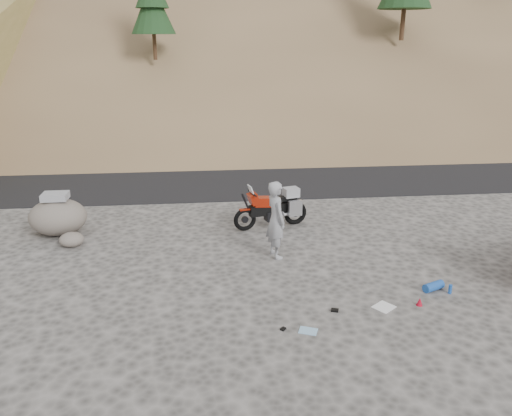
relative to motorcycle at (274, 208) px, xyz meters
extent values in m
plane|color=#413F3C|center=(-0.07, -3.09, -0.57)|extent=(140.00, 140.00, 0.00)
cube|color=black|center=(-0.07, 5.91, -0.57)|extent=(120.00, 7.00, 0.05)
cylinder|color=#392715|center=(-4.07, 10.91, 4.33)|extent=(0.17, 0.17, 1.40)
cone|color=#163118|center=(-4.07, 10.91, 5.87)|extent=(2.00, 2.00, 2.25)
cylinder|color=#392715|center=(7.93, 11.91, 5.38)|extent=(0.22, 0.22, 1.82)
torus|color=black|center=(-0.86, -0.22, -0.24)|extent=(0.67, 0.28, 0.66)
cylinder|color=black|center=(-0.86, -0.22, -0.24)|extent=(0.21, 0.11, 0.20)
torus|color=black|center=(0.64, 0.17, -0.24)|extent=(0.72, 0.31, 0.70)
cylinder|color=black|center=(0.64, 0.17, -0.24)|extent=(0.23, 0.13, 0.22)
cylinder|color=black|center=(-0.78, -0.20, 0.13)|extent=(0.38, 0.15, 0.81)
cylinder|color=black|center=(-0.65, -0.17, 0.51)|extent=(0.20, 0.61, 0.04)
cube|color=black|center=(-0.13, -0.03, -0.02)|extent=(1.23, 0.54, 0.30)
cube|color=black|center=(-0.04, -0.01, -0.22)|extent=(0.51, 0.41, 0.28)
cube|color=maroon|center=(-0.36, -0.09, 0.23)|extent=(0.59, 0.42, 0.31)
cube|color=maroon|center=(-0.62, -0.16, 0.35)|extent=(0.38, 0.41, 0.35)
cube|color=silver|center=(-0.69, -0.18, 0.62)|extent=(0.19, 0.32, 0.26)
cube|color=black|center=(0.11, 0.03, 0.25)|extent=(0.59, 0.35, 0.12)
cube|color=black|center=(0.48, 0.13, 0.21)|extent=(0.39, 0.26, 0.10)
cube|color=silver|center=(0.58, -0.12, 0.01)|extent=(0.42, 0.22, 0.45)
cube|color=silver|center=(0.45, 0.39, 0.01)|extent=(0.42, 0.22, 0.45)
cube|color=gray|center=(0.50, 0.13, 0.41)|extent=(0.49, 0.44, 0.26)
cube|color=maroon|center=(-0.86, -0.22, 0.06)|extent=(0.32, 0.19, 0.04)
cylinder|color=black|center=(0.06, -0.17, -0.39)|extent=(0.08, 0.21, 0.37)
cylinder|color=silver|center=(0.48, -0.02, -0.17)|extent=(0.47, 0.20, 0.13)
imported|color=gray|center=(-0.24, -2.03, -0.57)|extent=(0.64, 0.81, 1.94)
ellipsoid|color=#554F49|center=(-6.01, 0.04, -0.07)|extent=(1.78, 1.60, 1.00)
cube|color=gray|center=(-6.01, 0.04, 0.53)|extent=(0.65, 0.50, 0.18)
ellipsoid|color=#554F49|center=(-5.46, -0.88, -0.38)|extent=(0.79, 0.75, 0.38)
cube|color=white|center=(1.60, -4.74, -0.56)|extent=(0.53, 0.52, 0.01)
cylinder|color=#1B4EA6|center=(2.91, -4.15, -0.47)|extent=(0.53, 0.38, 0.20)
cylinder|color=#1B4EA6|center=(3.20, -4.32, -0.47)|extent=(0.07, 0.07, 0.20)
cone|color=#AC0B20|center=(2.35, -4.73, -0.49)|extent=(0.16, 0.16, 0.17)
cube|color=black|center=(0.58, -4.78, -0.55)|extent=(0.17, 0.15, 0.04)
cube|color=black|center=(-0.56, -5.34, -0.55)|extent=(0.13, 0.13, 0.03)
cube|color=#8BB6D7|center=(-0.10, -5.44, -0.56)|extent=(0.40, 0.35, 0.01)
camera|label=1|loc=(-1.87, -13.34, 4.62)|focal=35.00mm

